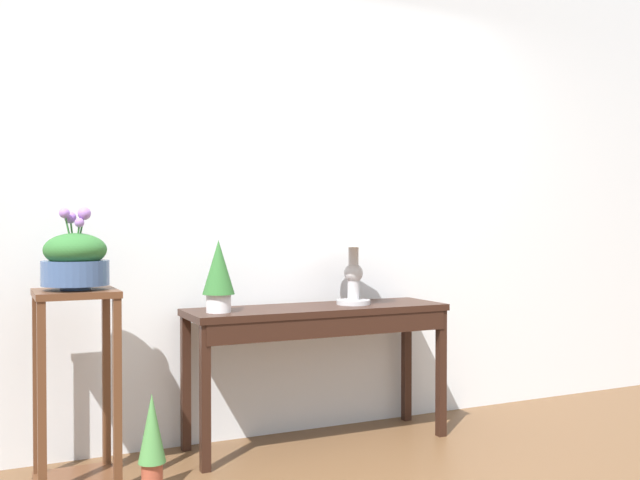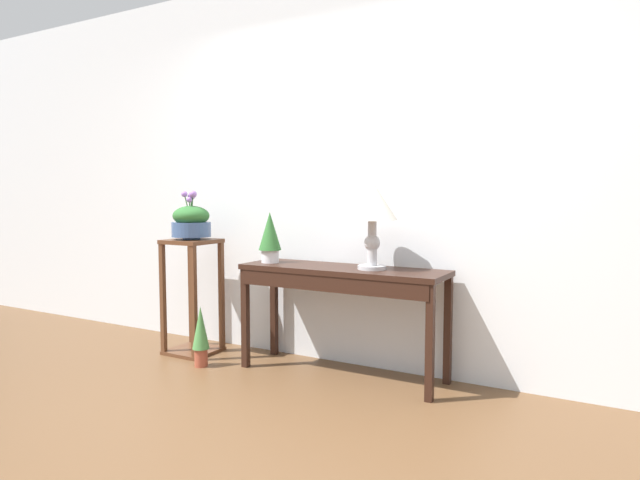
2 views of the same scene
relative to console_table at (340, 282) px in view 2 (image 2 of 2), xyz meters
name	(u,v)px [view 2 (image 2 of 2)]	position (x,y,z in m)	size (l,w,h in m)	color
ground_plane	(224,449)	(0.00, -1.20, -0.64)	(12.00, 12.00, 0.01)	brown
back_wall_with_art	(362,167)	(0.00, 0.32, 0.76)	(9.00, 0.10, 2.80)	silver
console_table	(340,282)	(0.00, 0.00, 0.00)	(1.40, 0.42, 0.73)	black
table_lamp	(372,206)	(0.22, 0.03, 0.50)	(0.32, 0.32, 0.56)	#B7B7BC
potted_plant_on_console	(270,235)	(-0.55, -0.01, 0.29)	(0.16, 0.16, 0.36)	silver
pedestal_stand_left	(193,297)	(-1.23, -0.06, -0.20)	(0.35, 0.35, 0.87)	#56331E
planter_bowl_wide	(191,222)	(-1.23, -0.06, 0.37)	(0.29, 0.29, 0.37)	#3D5684
potted_plant_floor	(201,334)	(-0.94, -0.30, -0.40)	(0.12, 0.12, 0.43)	#9E4733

